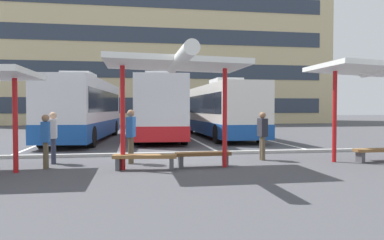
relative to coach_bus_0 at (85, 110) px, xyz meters
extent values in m
plane|color=#47474C|center=(4.11, -8.68, -1.69)|extent=(160.00, 160.00, 0.00)
cube|color=#D1BC8C|center=(4.11, 27.24, 8.07)|extent=(44.97, 14.65, 19.52)
cube|color=#2D3847|center=(4.11, 19.89, 0.46)|extent=(41.37, 0.08, 1.72)
cube|color=#2D3847|center=(4.11, 19.89, 4.36)|extent=(41.37, 0.08, 1.72)
cube|color=#2D3847|center=(4.11, 19.89, 8.26)|extent=(41.37, 0.08, 1.72)
cube|color=silver|center=(0.00, 0.00, 0.10)|extent=(3.37, 11.05, 3.03)
cube|color=#194C9E|center=(0.00, 0.00, -0.99)|extent=(3.42, 11.09, 0.85)
cube|color=black|center=(0.00, 0.00, 0.50)|extent=(3.33, 10.19, 1.13)
cube|color=black|center=(0.47, 5.39, 0.46)|extent=(2.14, 0.27, 1.82)
cube|color=silver|center=(-0.12, -1.36, 1.79)|extent=(1.64, 2.32, 0.36)
cylinder|color=black|center=(-0.77, 3.92, -1.19)|extent=(0.39, 1.02, 1.00)
cylinder|color=black|center=(1.45, 3.73, -1.19)|extent=(0.39, 1.02, 1.00)
cylinder|color=black|center=(-1.45, -3.73, -1.19)|extent=(0.39, 1.02, 1.00)
cylinder|color=black|center=(0.77, -3.92, -1.19)|extent=(0.39, 1.02, 1.00)
cube|color=silver|center=(4.17, 0.46, 0.16)|extent=(3.03, 10.41, 3.15)
cube|color=red|center=(4.17, 0.46, -1.06)|extent=(3.08, 10.46, 0.71)
cube|color=black|center=(4.17, 0.46, 0.64)|extent=(3.03, 9.59, 1.08)
cube|color=black|center=(4.40, 5.58, 0.54)|extent=(2.27, 0.18, 1.89)
cube|color=silver|center=(4.11, -0.82, 1.92)|extent=(1.64, 2.27, 0.36)
cylinder|color=black|center=(3.15, 4.07, -1.19)|extent=(0.34, 1.01, 1.00)
cylinder|color=black|center=(5.52, 3.96, -1.19)|extent=(0.34, 1.01, 1.00)
cylinder|color=black|center=(2.83, -3.03, -1.19)|extent=(0.34, 1.01, 1.00)
cylinder|color=black|center=(5.20, -3.14, -1.19)|extent=(0.34, 1.01, 1.00)
cube|color=silver|center=(8.03, 1.11, 0.03)|extent=(2.74, 11.28, 2.90)
cube|color=#194C9E|center=(8.03, 1.11, -1.04)|extent=(2.78, 11.32, 0.75)
cube|color=black|center=(8.03, 1.11, 0.39)|extent=(2.75, 10.39, 1.10)
cube|color=black|center=(7.92, 6.70, 0.38)|extent=(2.22, 0.12, 1.74)
cube|color=silver|center=(8.06, -0.29, 1.67)|extent=(1.55, 2.23, 0.36)
cylinder|color=black|center=(6.79, 5.11, -1.19)|extent=(0.32, 1.01, 1.00)
cylinder|color=black|center=(9.11, 5.15, -1.19)|extent=(0.32, 1.01, 1.00)
cylinder|color=black|center=(6.95, -2.93, -1.19)|extent=(0.32, 1.01, 1.00)
cylinder|color=black|center=(9.27, -2.88, -1.19)|extent=(0.32, 1.01, 1.00)
cube|color=white|center=(-1.99, -0.26, -1.69)|extent=(0.16, 14.00, 0.01)
cube|color=white|center=(2.08, -0.26, -1.69)|extent=(0.16, 14.00, 0.01)
cube|color=white|center=(6.14, -0.26, -1.69)|extent=(0.16, 14.00, 0.01)
cube|color=white|center=(10.20, -0.26, -1.69)|extent=(0.16, 14.00, 0.01)
cylinder|color=red|center=(-0.60, -10.41, -0.36)|extent=(0.14, 0.14, 2.65)
cylinder|color=red|center=(2.35, -10.38, -0.16)|extent=(0.14, 0.14, 3.06)
cylinder|color=red|center=(5.43, -10.38, -0.16)|extent=(0.14, 0.14, 3.06)
cube|color=white|center=(3.89, -10.38, 1.45)|extent=(4.08, 2.69, 0.25)
cylinder|color=white|center=(3.89, -11.58, 1.42)|extent=(0.36, 4.08, 0.36)
cube|color=brown|center=(2.99, -10.50, -1.29)|extent=(1.90, 0.65, 0.10)
cube|color=#4C4C51|center=(2.22, -10.40, -1.52)|extent=(0.16, 0.35, 0.35)
cube|color=#4C4C51|center=(3.77, -10.60, -1.52)|extent=(0.16, 0.35, 0.35)
cube|color=brown|center=(4.79, -10.19, -1.29)|extent=(1.73, 0.48, 0.10)
cube|color=#4C4C51|center=(4.08, -10.22, -1.52)|extent=(0.13, 0.34, 0.35)
cube|color=#4C4C51|center=(5.50, -10.17, -1.52)|extent=(0.13, 0.34, 0.35)
cylinder|color=red|center=(9.34, -9.91, -0.16)|extent=(0.14, 0.14, 3.06)
cube|color=white|center=(10.91, -9.91, 1.45)|extent=(4.14, 2.77, 0.33)
cube|color=brown|center=(10.91, -10.11, -1.29)|extent=(1.87, 0.55, 0.10)
cube|color=#4C4C51|center=(10.14, -10.16, -1.52)|extent=(0.14, 0.34, 0.35)
cube|color=#ADADA8|center=(4.11, -7.27, -1.63)|extent=(44.00, 0.24, 0.12)
cylinder|color=#33384C|center=(0.08, -8.74, -1.27)|extent=(0.14, 0.14, 0.84)
cylinder|color=#33384C|center=(0.10, -8.91, -1.27)|extent=(0.14, 0.14, 0.84)
cube|color=silver|center=(0.09, -8.82, -0.54)|extent=(0.28, 0.51, 0.63)
sphere|color=tan|center=(0.09, -8.82, -0.12)|extent=(0.23, 0.23, 0.23)
cylinder|color=brown|center=(7.10, -9.19, -1.27)|extent=(0.14, 0.14, 0.83)
cylinder|color=brown|center=(7.10, -9.02, -1.27)|extent=(0.14, 0.14, 0.83)
cube|color=#26262D|center=(7.10, -9.11, -0.55)|extent=(0.22, 0.49, 0.62)
sphere|color=#936B4C|center=(7.10, -9.11, -0.12)|extent=(0.23, 0.23, 0.23)
cylinder|color=brown|center=(2.56, -9.28, -1.25)|extent=(0.14, 0.14, 0.87)
cylinder|color=brown|center=(2.60, -9.10, -1.25)|extent=(0.14, 0.14, 0.87)
cube|color=#2659A5|center=(2.58, -9.19, -0.49)|extent=(0.33, 0.55, 0.65)
sphere|color=#936B4C|center=(2.58, -9.19, -0.04)|extent=(0.24, 0.24, 0.24)
cylinder|color=brown|center=(0.07, -9.88, -1.29)|extent=(0.14, 0.14, 0.80)
cylinder|color=brown|center=(0.06, -9.72, -1.29)|extent=(0.14, 0.14, 0.80)
cube|color=#2659A5|center=(0.07, -9.80, -0.58)|extent=(0.26, 0.49, 0.60)
sphere|color=#936B4C|center=(0.07, -9.80, -0.17)|extent=(0.22, 0.22, 0.22)
camera|label=1|loc=(2.64, -21.31, 0.11)|focal=34.36mm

